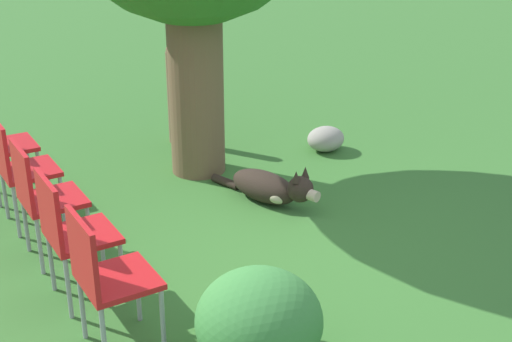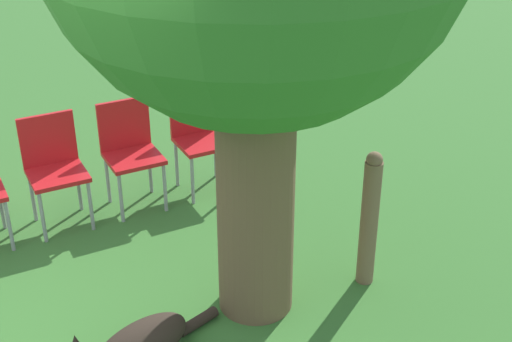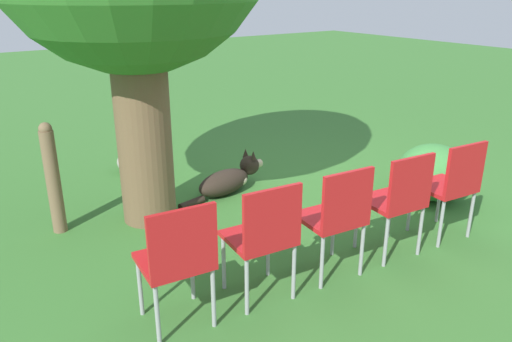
# 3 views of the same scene
# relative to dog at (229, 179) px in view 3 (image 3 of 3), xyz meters

# --- Properties ---
(ground_plane) EXTENTS (30.00, 30.00, 0.00)m
(ground_plane) POSITION_rel_dog_xyz_m (-0.43, -0.27, -0.14)
(ground_plane) COLOR #38702D
(dog) EXTENTS (0.43, 1.18, 0.41)m
(dog) POSITION_rel_dog_xyz_m (0.00, 0.00, 0.00)
(dog) COLOR #2D231C
(dog) RESTS_ON ground_plane
(fence_post) EXTENTS (0.13, 0.13, 1.04)m
(fence_post) POSITION_rel_dog_xyz_m (0.11, 1.78, 0.38)
(fence_post) COLOR brown
(fence_post) RESTS_ON ground_plane
(red_chair_0) EXTENTS (0.46, 0.48, 0.91)m
(red_chair_0) POSITION_rel_dog_xyz_m (-2.01, -1.03, 0.39)
(red_chair_0) COLOR red
(red_chair_0) RESTS_ON ground_plane
(red_chair_1) EXTENTS (0.46, 0.48, 0.91)m
(red_chair_1) POSITION_rel_dog_xyz_m (-1.95, -0.40, 0.39)
(red_chair_1) COLOR red
(red_chair_1) RESTS_ON ground_plane
(red_chair_2) EXTENTS (0.46, 0.48, 0.91)m
(red_chair_2) POSITION_rel_dog_xyz_m (-1.90, 0.23, 0.39)
(red_chair_2) COLOR red
(red_chair_2) RESTS_ON ground_plane
(red_chair_3) EXTENTS (0.46, 0.48, 0.91)m
(red_chair_3) POSITION_rel_dog_xyz_m (-1.84, 0.86, 0.39)
(red_chair_3) COLOR red
(red_chair_3) RESTS_ON ground_plane
(red_chair_4) EXTENTS (0.46, 0.48, 0.91)m
(red_chair_4) POSITION_rel_dog_xyz_m (-1.78, 1.49, 0.39)
(red_chair_4) COLOR red
(red_chair_4) RESTS_ON ground_plane
(tennis_ball) EXTENTS (0.07, 0.07, 0.07)m
(tennis_ball) POSITION_rel_dog_xyz_m (-1.22, -1.63, -0.11)
(tennis_ball) COLOR #CCE033
(tennis_ball) RESTS_ON ground_plane
(garden_rock) EXTENTS (0.40, 0.34, 0.25)m
(garden_rock) POSITION_rel_dog_xyz_m (1.20, 0.64, -0.02)
(garden_rock) COLOR gray
(garden_rock) RESTS_ON ground_plane
(low_shrub) EXTENTS (0.74, 0.74, 0.59)m
(low_shrub) POSITION_rel_dog_xyz_m (-1.37, -1.66, 0.15)
(low_shrub) COLOR #3D843D
(low_shrub) RESTS_ON ground_plane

